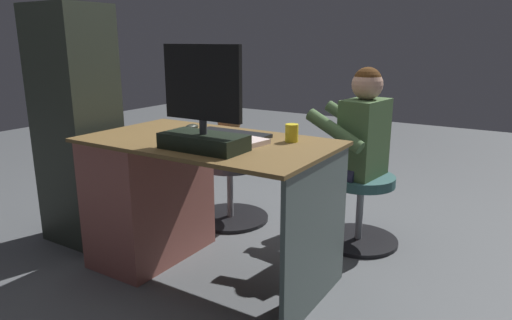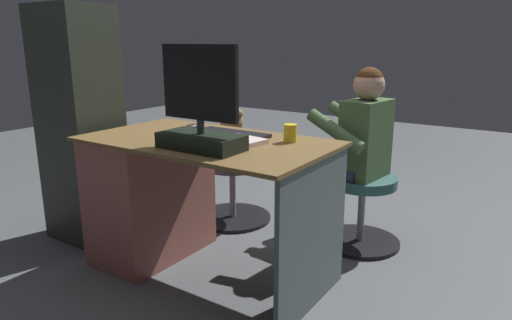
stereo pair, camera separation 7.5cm
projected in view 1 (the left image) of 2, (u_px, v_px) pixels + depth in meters
The scene contains 13 objects.
ground_plane at pixel (249, 246), 2.90m from camera, with size 10.00×10.00×0.00m, color #595D61.
desk at pixel (161, 194), 2.65m from camera, with size 1.31×0.74×0.76m.
monitor at pixel (203, 119), 2.13m from camera, with size 0.43×0.20×0.48m.
keyboard at pixel (233, 134), 2.48m from camera, with size 0.42×0.14×0.02m, color black.
computer_mouse at pixel (192, 127), 2.63m from camera, with size 0.06×0.10×0.04m, color black.
cup at pixel (292, 133), 2.32m from camera, with size 0.07×0.07×0.09m, color yellow.
tv_remote at pixel (177, 135), 2.47m from camera, with size 0.04×0.15×0.02m, color black.
notebook_binder at pixel (234, 143), 2.25m from camera, with size 0.22×0.30×0.02m, color beige.
office_chair_teddy at pixel (230, 187), 3.27m from camera, with size 0.54×0.54×0.45m.
teddy_bear at pixel (230, 136), 3.19m from camera, with size 0.25×0.25×0.36m.
visitor_chair at pixel (360, 204), 2.90m from camera, with size 0.50×0.50×0.45m.
person at pixel (350, 142), 2.83m from camera, with size 0.53×0.52×1.11m.
equipment_rack at pixel (77, 127), 2.85m from camera, with size 0.44×0.36×1.46m, color #2D3329.
Camera 1 is at (-1.45, 2.23, 1.26)m, focal length 32.31 mm.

